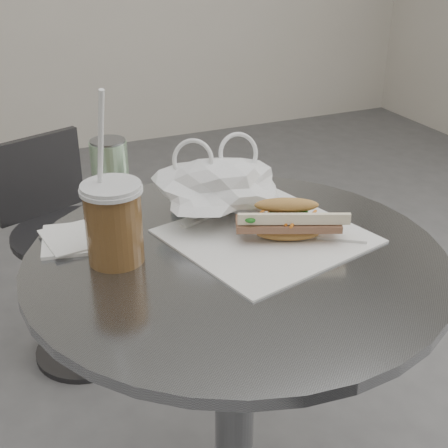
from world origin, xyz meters
name	(u,v)px	position (x,y,z in m)	size (l,w,h in m)	color
cafe_table	(235,374)	(0.00, 0.20, 0.47)	(0.76, 0.76, 0.74)	slate
chair_far	(71,265)	(-0.17, 1.04, 0.31)	(0.38, 0.41, 0.70)	#2F2F32
sandwich_paper	(266,236)	(0.08, 0.24, 0.74)	(0.33, 0.31, 0.00)	white
banh_mi	(287,220)	(0.11, 0.21, 0.78)	(0.25, 0.18, 0.08)	gold
iced_coffee	(114,222)	(-0.20, 0.26, 0.82)	(0.11, 0.11, 0.31)	brown
sunglasses	(233,201)	(0.07, 0.38, 0.76)	(0.11, 0.05, 0.05)	black
plastic_bag	(220,190)	(0.03, 0.35, 0.80)	(0.24, 0.18, 0.12)	white
napkin_stack	(78,238)	(-0.25, 0.37, 0.74)	(0.15, 0.15, 0.01)	white
drink_can	(110,174)	(-0.15, 0.49, 0.81)	(0.08, 0.08, 0.14)	#64A963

